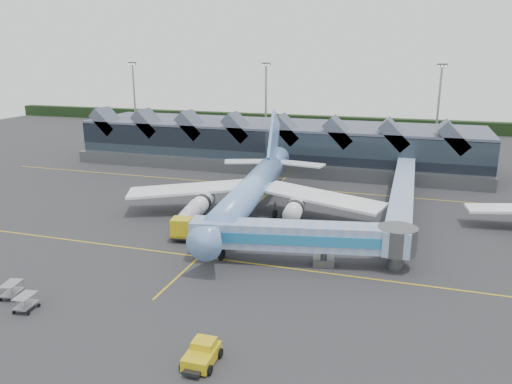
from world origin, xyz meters
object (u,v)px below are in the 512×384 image
(fuel_truck, at_px, (190,217))
(pushback_tug, at_px, (202,354))
(jet_bridge, at_px, (314,238))
(main_airliner, at_px, (253,188))

(fuel_truck, bearing_deg, pushback_tug, -73.47)
(fuel_truck, distance_m, pushback_tug, 32.55)
(jet_bridge, xyz_separation_m, pushback_tug, (-4.84, -22.60, -2.67))
(main_airliner, bearing_deg, jet_bridge, -56.09)
(main_airliner, xyz_separation_m, fuel_truck, (-6.55, -9.38, -2.46))
(main_airliner, distance_m, jet_bridge, 20.44)
(main_airliner, xyz_separation_m, pushback_tug, (7.99, -38.48, -3.67))
(fuel_truck, height_order, pushback_tug, fuel_truck)
(main_airliner, distance_m, fuel_truck, 11.70)
(main_airliner, xyz_separation_m, jet_bridge, (12.83, -15.88, -1.00))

